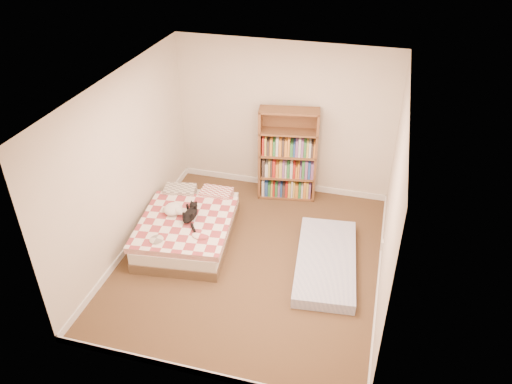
% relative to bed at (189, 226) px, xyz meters
% --- Properties ---
extents(room, '(3.51, 4.01, 2.51)m').
position_rel_bed_xyz_m(room, '(1.00, -0.23, 0.99)').
color(room, '#48321E').
rests_on(room, ground).
extents(bed, '(1.43, 1.86, 0.46)m').
position_rel_bed_xyz_m(bed, '(0.00, 0.00, 0.00)').
color(bed, brown).
rests_on(bed, room).
extents(bookshelf, '(0.97, 0.45, 1.54)m').
position_rel_bed_xyz_m(bookshelf, '(1.13, 1.52, 0.35)').
color(bookshelf, brown).
rests_on(bookshelf, room).
extents(floor_mattress, '(0.96, 1.82, 0.16)m').
position_rel_bed_xyz_m(floor_mattress, '(2.03, -0.10, -0.13)').
color(floor_mattress, '#6A79B0').
rests_on(floor_mattress, room).
extents(black_cat, '(0.25, 0.65, 0.15)m').
position_rel_bed_xyz_m(black_cat, '(0.07, -0.05, 0.27)').
color(black_cat, black).
rests_on(black_cat, bed).
extents(white_dog, '(0.35, 0.36, 0.14)m').
position_rel_bed_xyz_m(white_dog, '(-0.21, -0.02, 0.28)').
color(white_dog, white).
rests_on(white_dog, bed).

